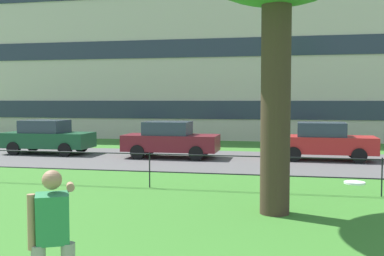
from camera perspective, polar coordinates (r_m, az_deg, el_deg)
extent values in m
cube|color=#565454|center=(19.57, 0.32, -3.80)|extent=(80.00, 6.90, 0.01)
cylinder|color=black|center=(13.34, -5.15, -5.06)|extent=(0.04, 0.04, 1.00)
cylinder|color=black|center=(12.99, 21.97, -5.53)|extent=(0.04, 0.04, 1.00)
cylinder|color=black|center=(13.35, -5.14, -5.27)|extent=(36.94, 0.03, 0.03)
cylinder|color=black|center=(13.29, -5.16, -3.14)|extent=(36.94, 0.03, 0.03)
cylinder|color=#423023|center=(10.26, 10.08, 4.14)|extent=(0.64, 0.64, 5.21)
cube|color=#2D7F4C|center=(5.58, -16.49, -10.47)|extent=(0.46, 0.43, 0.60)
sphere|color=#A87A5B|center=(5.49, -16.57, -6.02)|extent=(0.22, 0.22, 0.22)
cylinder|color=#A87A5B|center=(5.82, -14.49, -6.85)|extent=(0.36, 0.60, 0.17)
cylinder|color=#A87A5B|center=(5.60, -18.83, -10.70)|extent=(0.09, 0.09, 0.62)
cylinder|color=white|center=(6.49, 19.05, -6.27)|extent=(0.37, 0.37, 0.03)
cube|color=#194C2D|center=(22.49, -17.00, -1.38)|extent=(4.00, 1.71, 0.68)
cube|color=#2D3847|center=(22.52, -17.36, 0.20)|extent=(1.90, 1.53, 0.56)
cylinder|color=black|center=(22.68, -13.25, -2.15)|extent=(0.60, 0.20, 0.60)
cylinder|color=black|center=(21.23, -15.10, -2.55)|extent=(0.60, 0.20, 0.60)
cylinder|color=black|center=(23.83, -18.66, -1.97)|extent=(0.60, 0.20, 0.60)
cylinder|color=black|center=(22.47, -20.75, -2.33)|extent=(0.60, 0.20, 0.60)
cube|color=maroon|center=(20.10, -2.53, -1.79)|extent=(4.01, 1.73, 0.68)
cube|color=#2D3847|center=(20.09, -2.95, -0.02)|extent=(1.91, 1.53, 0.56)
cylinder|color=black|center=(20.67, 1.35, -2.59)|extent=(0.60, 0.20, 0.60)
cylinder|color=black|center=(19.09, 0.51, -3.09)|extent=(0.60, 0.20, 0.60)
cylinder|color=black|center=(21.23, -5.26, -2.44)|extent=(0.60, 0.20, 0.60)
cylinder|color=black|center=(19.70, -6.60, -2.91)|extent=(0.60, 0.20, 0.60)
cube|color=red|center=(20.04, 15.76, -1.93)|extent=(4.03, 1.76, 0.68)
cube|color=#2D3847|center=(19.99, 15.36, -0.16)|extent=(1.92, 1.55, 0.56)
cylinder|color=black|center=(20.98, 19.01, -2.69)|extent=(0.60, 0.21, 0.60)
cylinder|color=black|center=(19.39, 19.54, -3.19)|extent=(0.60, 0.21, 0.60)
cylinder|color=black|center=(20.85, 12.22, -2.62)|extent=(0.60, 0.21, 0.60)
cylinder|color=black|center=(19.24, 12.18, -3.12)|extent=(0.60, 0.21, 0.60)
cube|color=beige|center=(35.56, 0.70, 11.47)|extent=(35.81, 12.91, 14.89)
cube|color=#283342|center=(28.88, -1.78, 2.22)|extent=(30.08, 0.06, 1.10)
cube|color=#283342|center=(29.04, -1.79, 9.59)|extent=(30.08, 0.06, 1.10)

